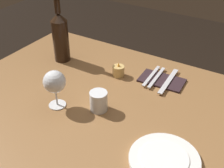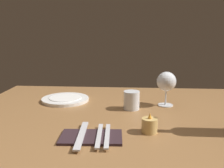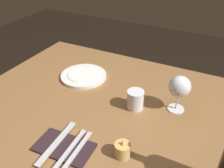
# 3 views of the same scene
# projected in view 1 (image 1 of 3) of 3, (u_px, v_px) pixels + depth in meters

# --- Properties ---
(dining_table) EXTENTS (1.30, 0.90, 0.74)m
(dining_table) POSITION_uv_depth(u_px,v_px,m) (112.00, 123.00, 1.17)
(dining_table) COLOR olive
(dining_table) RESTS_ON ground
(wine_glass_left) EXTENTS (0.08, 0.08, 0.15)m
(wine_glass_left) POSITION_uv_depth(u_px,v_px,m) (55.00, 83.00, 1.06)
(wine_glass_left) COLOR white
(wine_glass_left) RESTS_ON dining_table
(wine_bottle) EXTENTS (0.08, 0.08, 0.33)m
(wine_bottle) POSITION_uv_depth(u_px,v_px,m) (60.00, 36.00, 1.35)
(wine_bottle) COLOR black
(wine_bottle) RESTS_ON dining_table
(water_tumbler) EXTENTS (0.07, 0.07, 0.08)m
(water_tumbler) POSITION_uv_depth(u_px,v_px,m) (99.00, 102.00, 1.08)
(water_tumbler) COLOR white
(water_tumbler) RESTS_ON dining_table
(votive_candle) EXTENTS (0.05, 0.05, 0.07)m
(votive_candle) POSITION_uv_depth(u_px,v_px,m) (118.00, 71.00, 1.29)
(votive_candle) COLOR #DBB266
(votive_candle) RESTS_ON dining_table
(dinner_plate) EXTENTS (0.22, 0.22, 0.02)m
(dinner_plate) POSITION_uv_depth(u_px,v_px,m) (164.00, 159.00, 0.89)
(dinner_plate) COLOR white
(dinner_plate) RESTS_ON dining_table
(folded_napkin) EXTENTS (0.20, 0.12, 0.01)m
(folded_napkin) POSITION_uv_depth(u_px,v_px,m) (162.00, 80.00, 1.26)
(folded_napkin) COLOR #2D1E23
(folded_napkin) RESTS_ON dining_table
(fork_inner) EXTENTS (0.02, 0.18, 0.00)m
(fork_inner) POSITION_uv_depth(u_px,v_px,m) (157.00, 77.00, 1.27)
(fork_inner) COLOR silver
(fork_inner) RESTS_ON folded_napkin
(fork_outer) EXTENTS (0.02, 0.18, 0.00)m
(fork_outer) POSITION_uv_depth(u_px,v_px,m) (151.00, 76.00, 1.28)
(fork_outer) COLOR silver
(fork_outer) RESTS_ON folded_napkin
(table_knife) EXTENTS (0.03, 0.21, 0.00)m
(table_knife) POSITION_uv_depth(u_px,v_px,m) (168.00, 81.00, 1.24)
(table_knife) COLOR silver
(table_knife) RESTS_ON folded_napkin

